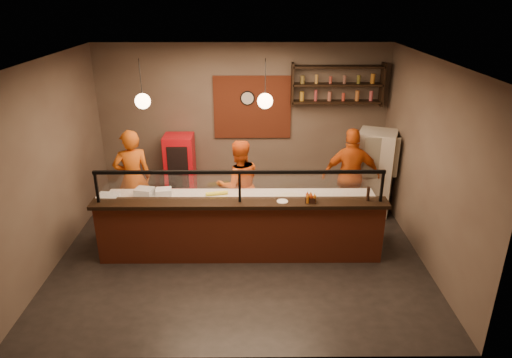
{
  "coord_description": "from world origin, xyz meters",
  "views": [
    {
      "loc": [
        0.21,
        -6.8,
        4.14
      ],
      "look_at": [
        0.26,
        0.3,
        1.2
      ],
      "focal_mm": 32.0,
      "sensor_mm": 36.0,
      "label": 1
    }
  ],
  "objects_px": {
    "pepper_mill": "(368,194)",
    "condiment_caddy": "(311,199)",
    "cook_right": "(351,176)",
    "pizza_dough": "(291,200)",
    "cook_mid": "(239,185)",
    "fridge": "(374,172)",
    "wall_clock": "(247,98)",
    "cook_left": "(133,178)",
    "red_cooler": "(180,167)"
  },
  "relations": [
    {
      "from": "pizza_dough",
      "to": "pepper_mill",
      "type": "distance_m",
      "value": 1.27
    },
    {
      "from": "cook_right",
      "to": "pizza_dough",
      "type": "distance_m",
      "value": 1.6
    },
    {
      "from": "fridge",
      "to": "red_cooler",
      "type": "height_order",
      "value": "fridge"
    },
    {
      "from": "wall_clock",
      "to": "cook_right",
      "type": "xyz_separation_m",
      "value": [
        1.95,
        -1.34,
        -1.18
      ]
    },
    {
      "from": "pepper_mill",
      "to": "wall_clock",
      "type": "bearing_deg",
      "value": 125.2
    },
    {
      "from": "pepper_mill",
      "to": "red_cooler",
      "type": "bearing_deg",
      "value": 144.14
    },
    {
      "from": "cook_mid",
      "to": "condiment_caddy",
      "type": "relative_size",
      "value": 10.77
    },
    {
      "from": "cook_mid",
      "to": "pepper_mill",
      "type": "bearing_deg",
      "value": 136.18
    },
    {
      "from": "cook_left",
      "to": "pepper_mill",
      "type": "xyz_separation_m",
      "value": [
        4.03,
        -1.25,
        0.24
      ]
    },
    {
      "from": "cook_mid",
      "to": "pepper_mill",
      "type": "relative_size",
      "value": 7.64
    },
    {
      "from": "fridge",
      "to": "condiment_caddy",
      "type": "distance_m",
      "value": 2.38
    },
    {
      "from": "red_cooler",
      "to": "fridge",
      "type": "bearing_deg",
      "value": -9.66
    },
    {
      "from": "cook_left",
      "to": "condiment_caddy",
      "type": "bearing_deg",
      "value": 137.19
    },
    {
      "from": "fridge",
      "to": "condiment_caddy",
      "type": "height_order",
      "value": "fridge"
    },
    {
      "from": "fridge",
      "to": "pizza_dough",
      "type": "distance_m",
      "value": 2.27
    },
    {
      "from": "wall_clock",
      "to": "cook_right",
      "type": "height_order",
      "value": "wall_clock"
    },
    {
      "from": "cook_left",
      "to": "pepper_mill",
      "type": "height_order",
      "value": "cook_left"
    },
    {
      "from": "red_cooler",
      "to": "pizza_dough",
      "type": "relative_size",
      "value": 2.44
    },
    {
      "from": "wall_clock",
      "to": "cook_left",
      "type": "distance_m",
      "value": 2.83
    },
    {
      "from": "pepper_mill",
      "to": "condiment_caddy",
      "type": "bearing_deg",
      "value": -176.47
    },
    {
      "from": "pepper_mill",
      "to": "fridge",
      "type": "bearing_deg",
      "value": 72.08
    },
    {
      "from": "wall_clock",
      "to": "condiment_caddy",
      "type": "xyz_separation_m",
      "value": [
        1.02,
        -2.78,
        -1.0
      ]
    },
    {
      "from": "cook_right",
      "to": "wall_clock",
      "type": "bearing_deg",
      "value": -31.93
    },
    {
      "from": "red_cooler",
      "to": "pepper_mill",
      "type": "xyz_separation_m",
      "value": [
        3.34,
        -2.42,
        0.47
      ]
    },
    {
      "from": "cook_left",
      "to": "red_cooler",
      "type": "xyz_separation_m",
      "value": [
        0.69,
        1.16,
        -0.23
      ]
    },
    {
      "from": "cook_mid",
      "to": "red_cooler",
      "type": "relative_size",
      "value": 1.22
    },
    {
      "from": "cook_left",
      "to": "condiment_caddy",
      "type": "relative_size",
      "value": 11.71
    },
    {
      "from": "cook_right",
      "to": "red_cooler",
      "type": "relative_size",
      "value": 1.31
    },
    {
      "from": "wall_clock",
      "to": "cook_right",
      "type": "relative_size",
      "value": 0.16
    },
    {
      "from": "cook_mid",
      "to": "condiment_caddy",
      "type": "xyz_separation_m",
      "value": [
        1.16,
        -1.15,
        0.25
      ]
    },
    {
      "from": "wall_clock",
      "to": "red_cooler",
      "type": "bearing_deg",
      "value": -167.68
    },
    {
      "from": "red_cooler",
      "to": "condiment_caddy",
      "type": "height_order",
      "value": "red_cooler"
    },
    {
      "from": "cook_left",
      "to": "condiment_caddy",
      "type": "height_order",
      "value": "cook_left"
    },
    {
      "from": "pizza_dough",
      "to": "wall_clock",
      "type": "bearing_deg",
      "value": 107.22
    },
    {
      "from": "red_cooler",
      "to": "pepper_mill",
      "type": "height_order",
      "value": "red_cooler"
    },
    {
      "from": "fridge",
      "to": "condiment_caddy",
      "type": "xyz_separation_m",
      "value": [
        -1.48,
        -1.84,
        0.27
      ]
    },
    {
      "from": "red_cooler",
      "to": "pizza_dough",
      "type": "distance_m",
      "value": 2.99
    },
    {
      "from": "cook_right",
      "to": "pizza_dough",
      "type": "bearing_deg",
      "value": 43.03
    },
    {
      "from": "fridge",
      "to": "pepper_mill",
      "type": "bearing_deg",
      "value": -86.71
    },
    {
      "from": "cook_mid",
      "to": "pizza_dough",
      "type": "relative_size",
      "value": 2.98
    },
    {
      "from": "pizza_dough",
      "to": "cook_right",
      "type": "bearing_deg",
      "value": 40.46
    },
    {
      "from": "fridge",
      "to": "red_cooler",
      "type": "relative_size",
      "value": 1.19
    },
    {
      "from": "cook_right",
      "to": "pepper_mill",
      "type": "height_order",
      "value": "cook_right"
    },
    {
      "from": "wall_clock",
      "to": "condiment_caddy",
      "type": "distance_m",
      "value": 3.13
    },
    {
      "from": "wall_clock",
      "to": "pepper_mill",
      "type": "relative_size",
      "value": 1.34
    },
    {
      "from": "wall_clock",
      "to": "cook_left",
      "type": "xyz_separation_m",
      "value": [
        -2.11,
        -1.47,
        -1.17
      ]
    },
    {
      "from": "cook_mid",
      "to": "cook_right",
      "type": "bearing_deg",
      "value": 171.93
    },
    {
      "from": "cook_mid",
      "to": "red_cooler",
      "type": "bearing_deg",
      "value": -61.94
    },
    {
      "from": "pizza_dough",
      "to": "cook_left",
      "type": "bearing_deg",
      "value": 162.42
    },
    {
      "from": "condiment_caddy",
      "to": "red_cooler",
      "type": "bearing_deg",
      "value": 134.56
    }
  ]
}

